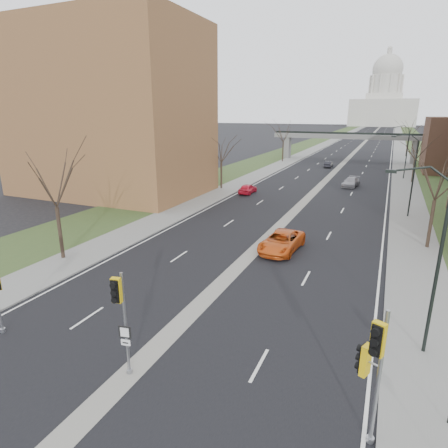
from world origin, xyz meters
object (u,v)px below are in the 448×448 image
Objects in this scene: car_left_far at (329,164)px; car_right_mid at (351,182)px; car_left_near at (248,189)px; signal_pole_median at (121,308)px; signal_pole_right at (373,359)px; car_right_near at (282,241)px.

car_left_far is 0.79× the size of car_right_mid.
car_right_mid reaches higher than car_left_near.
signal_pole_right is at bearing -7.57° from signal_pole_median.
signal_pole_median is 48.76m from car_right_mid.
car_left_far is 50.78m from car_right_near.
signal_pole_median reaches higher than car_left_far.
car_right_near reaches higher than car_left_near.
signal_pole_right is 0.91× the size of car_right_near.
signal_pole_median is 38.51m from car_left_near.
signal_pole_median reaches higher than car_left_near.
car_right_mid reaches higher than car_left_far.
car_left_far is at bearing 115.14° from car_right_mid.
car_left_far is (6.30, 30.71, -0.06)m from car_left_near.
signal_pole_right is 41.09m from car_left_near.
car_left_near is (-8.31, 37.51, -2.63)m from signal_pole_median.
signal_pole_right reaches higher than car_left_near.
car_left_near is 16.73m from car_right_mid.
signal_pole_median reaches higher than car_right_near.
car_right_near is 30.97m from car_right_mid.
car_left_far is 0.67× the size of car_right_near.
car_right_near is 1.17× the size of car_right_mid.
car_right_mid is (-5.23, 47.89, -2.65)m from signal_pole_right.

